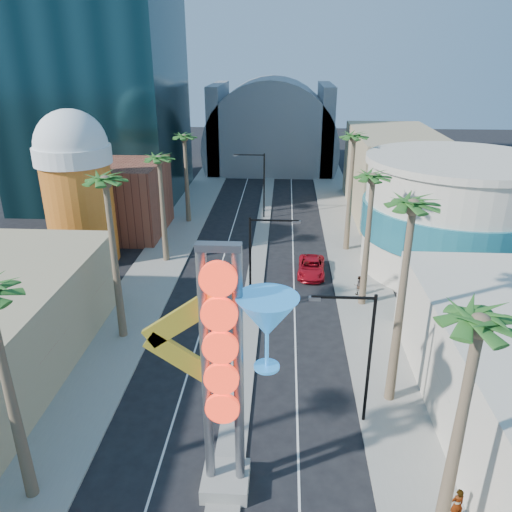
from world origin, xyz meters
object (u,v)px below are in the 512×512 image
(neon_sign, at_px, (241,360))
(red_pickup, at_px, (311,267))
(pedestrian_a, at_px, (457,505))
(pedestrian_b, at_px, (359,285))

(neon_sign, height_order, red_pickup, neon_sign)
(pedestrian_a, bearing_deg, neon_sign, -21.10)
(pedestrian_a, height_order, pedestrian_b, pedestrian_a)
(neon_sign, relative_size, pedestrian_a, 7.25)
(neon_sign, bearing_deg, pedestrian_b, 68.60)
(red_pickup, bearing_deg, pedestrian_a, -75.14)
(neon_sign, distance_m, pedestrian_b, 22.99)
(red_pickup, bearing_deg, neon_sign, -96.36)
(red_pickup, distance_m, pedestrian_a, 26.46)
(neon_sign, relative_size, red_pickup, 2.40)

